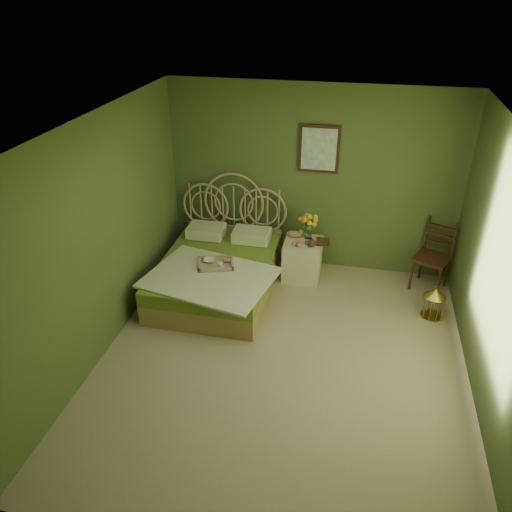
% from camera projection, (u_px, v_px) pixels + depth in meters
% --- Properties ---
extents(floor, '(4.50, 4.50, 0.00)m').
position_uv_depth(floor, '(282.00, 360.00, 5.57)').
color(floor, tan).
rests_on(floor, ground).
extents(ceiling, '(4.50, 4.50, 0.00)m').
position_uv_depth(ceiling, '(290.00, 129.00, 4.29)').
color(ceiling, silver).
rests_on(ceiling, wall_back).
extents(wall_back, '(4.00, 0.00, 4.00)m').
position_uv_depth(wall_back, '(312.00, 180.00, 6.85)').
color(wall_back, '#546133').
rests_on(wall_back, floor).
extents(wall_left, '(0.00, 4.50, 4.50)m').
position_uv_depth(wall_left, '(100.00, 240.00, 5.30)').
color(wall_left, '#546133').
rests_on(wall_left, floor).
extents(wall_right, '(0.00, 4.50, 4.50)m').
position_uv_depth(wall_right, '(501.00, 283.00, 4.56)').
color(wall_right, '#546133').
rests_on(wall_right, floor).
extents(wall_art, '(0.54, 0.04, 0.64)m').
position_uv_depth(wall_art, '(319.00, 149.00, 6.59)').
color(wall_art, '#331C0E').
rests_on(wall_art, wall_back).
extents(bed, '(1.70, 2.15, 1.33)m').
position_uv_depth(bed, '(218.00, 271.00, 6.70)').
color(bed, tan).
rests_on(bed, floor).
extents(nightstand, '(0.51, 0.51, 0.99)m').
position_uv_depth(nightstand, '(303.00, 254.00, 6.96)').
color(nightstand, beige).
rests_on(nightstand, floor).
extents(chair, '(0.56, 0.56, 0.96)m').
position_uv_depth(chair, '(433.00, 251.00, 6.68)').
color(chair, '#331C0E').
rests_on(chair, floor).
extents(birdcage, '(0.27, 0.27, 0.40)m').
position_uv_depth(birdcage, '(434.00, 303.00, 6.20)').
color(birdcage, gold).
rests_on(birdcage, floor).
extents(book_lower, '(0.19, 0.25, 0.02)m').
position_uv_depth(book_lower, '(317.00, 241.00, 6.82)').
color(book_lower, '#381E0F').
rests_on(book_lower, nightstand).
extents(book_upper, '(0.20, 0.24, 0.02)m').
position_uv_depth(book_upper, '(317.00, 240.00, 6.82)').
color(book_upper, '#472819').
rests_on(book_upper, nightstand).
extents(cereal_bowl, '(0.16, 0.16, 0.04)m').
position_uv_depth(cereal_bowl, '(209.00, 260.00, 6.46)').
color(cereal_bowl, white).
rests_on(cereal_bowl, bed).
extents(coffee_cup, '(0.09, 0.09, 0.07)m').
position_uv_depth(coffee_cup, '(220.00, 265.00, 6.32)').
color(coffee_cup, white).
rests_on(coffee_cup, bed).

